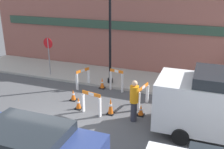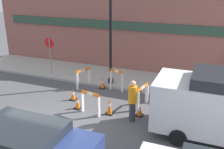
# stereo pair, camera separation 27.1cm
# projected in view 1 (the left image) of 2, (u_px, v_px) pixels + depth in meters

# --- Properties ---
(ground_plane) EXTENTS (60.00, 60.00, 0.00)m
(ground_plane) POSITION_uv_depth(u_px,v_px,m) (58.00, 131.00, 9.85)
(ground_plane) COLOR #4C4C4F
(sidewalk_slab) EXTENTS (18.00, 3.00, 0.13)m
(sidewalk_slab) POSITION_uv_depth(u_px,v_px,m) (113.00, 77.00, 15.11)
(sidewalk_slab) COLOR #ADA89E
(sidewalk_slab) RESTS_ON ground_plane
(storefront_facade) EXTENTS (18.00, 0.22, 5.50)m
(storefront_facade) POSITION_uv_depth(u_px,v_px,m) (122.00, 26.00, 15.58)
(storefront_facade) COLOR #93564C
(storefront_facade) RESTS_ON ground_plane
(streetlamp_post) EXTENTS (0.44, 0.44, 6.40)m
(streetlamp_post) POSITION_uv_depth(u_px,v_px,m) (110.00, 6.00, 12.77)
(streetlamp_post) COLOR black
(streetlamp_post) RESTS_ON sidewalk_slab
(stop_sign) EXTENTS (0.60, 0.06, 2.17)m
(stop_sign) POSITION_uv_depth(u_px,v_px,m) (49.00, 50.00, 14.86)
(stop_sign) COLOR gray
(stop_sign) RESTS_ON sidewalk_slab
(barricade_0) EXTENTS (0.32, 0.97, 1.01)m
(barricade_0) POSITION_uv_depth(u_px,v_px,m) (143.00, 95.00, 11.60)
(barricade_0) COLOR white
(barricade_0) RESTS_ON ground_plane
(barricade_1) EXTENTS (0.76, 0.28, 1.14)m
(barricade_1) POSITION_uv_depth(u_px,v_px,m) (117.00, 80.00, 13.21)
(barricade_1) COLOR white
(barricade_1) RESTS_ON ground_plane
(barricade_2) EXTENTS (0.44, 0.88, 1.02)m
(barricade_2) POSITION_uv_depth(u_px,v_px,m) (83.00, 78.00, 13.65)
(barricade_2) COLOR white
(barricade_2) RESTS_ON ground_plane
(barricade_3) EXTENTS (0.93, 0.31, 1.01)m
(barricade_3) POSITION_uv_depth(u_px,v_px,m) (92.00, 102.00, 10.91)
(barricade_3) COLOR white
(barricade_3) RESTS_ON ground_plane
(traffic_cone_0) EXTENTS (0.30, 0.30, 0.55)m
(traffic_cone_0) POSITION_uv_depth(u_px,v_px,m) (73.00, 95.00, 12.28)
(traffic_cone_0) COLOR black
(traffic_cone_0) RESTS_ON ground_plane
(traffic_cone_1) EXTENTS (0.30, 0.30, 0.49)m
(traffic_cone_1) POSITION_uv_depth(u_px,v_px,m) (141.00, 110.00, 10.92)
(traffic_cone_1) COLOR black
(traffic_cone_1) RESTS_ON ground_plane
(traffic_cone_2) EXTENTS (0.30, 0.30, 0.59)m
(traffic_cone_2) POSITION_uv_depth(u_px,v_px,m) (102.00, 83.00, 13.63)
(traffic_cone_2) COLOR black
(traffic_cone_2) RESTS_ON ground_plane
(traffic_cone_3) EXTENTS (0.30, 0.30, 0.74)m
(traffic_cone_3) POSITION_uv_depth(u_px,v_px,m) (136.00, 87.00, 12.96)
(traffic_cone_3) COLOR black
(traffic_cone_3) RESTS_ON ground_plane
(traffic_cone_4) EXTENTS (0.30, 0.30, 0.55)m
(traffic_cone_4) POSITION_uv_depth(u_px,v_px,m) (78.00, 103.00, 11.47)
(traffic_cone_4) COLOR black
(traffic_cone_4) RESTS_ON ground_plane
(traffic_cone_5) EXTENTS (0.30, 0.30, 0.74)m
(traffic_cone_5) POSITION_uv_depth(u_px,v_px,m) (111.00, 106.00, 10.98)
(traffic_cone_5) COLOR black
(traffic_cone_5) RESTS_ON ground_plane
(person_worker) EXTENTS (0.49, 0.49, 1.74)m
(person_worker) POSITION_uv_depth(u_px,v_px,m) (134.00, 100.00, 10.26)
(person_worker) COLOR #33333D
(person_worker) RESTS_ON ground_plane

